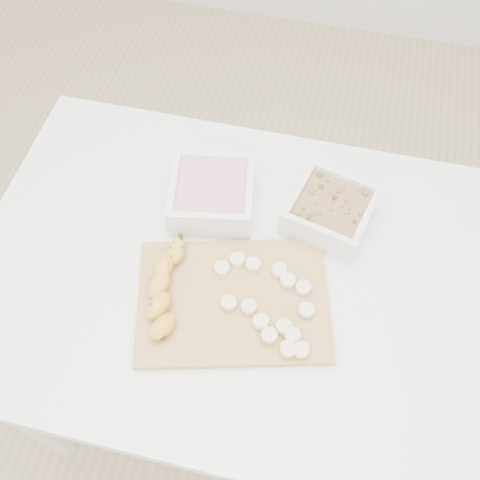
% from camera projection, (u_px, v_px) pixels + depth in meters
% --- Properties ---
extents(ground, '(3.50, 3.50, 0.00)m').
position_uv_depth(ground, '(238.00, 384.00, 1.64)').
color(ground, '#C6AD89').
rests_on(ground, ground).
extents(table, '(1.00, 0.70, 0.75)m').
position_uv_depth(table, '(237.00, 292.00, 1.08)').
color(table, white).
rests_on(table, ground).
extents(bowl_yogurt, '(0.18, 0.18, 0.07)m').
position_uv_depth(bowl_yogurt, '(212.00, 195.00, 1.04)').
color(bowl_yogurt, white).
rests_on(bowl_yogurt, table).
extents(bowl_granola, '(0.18, 0.18, 0.07)m').
position_uv_depth(bowl_granola, '(330.00, 211.00, 1.02)').
color(bowl_granola, white).
rests_on(bowl_granola, table).
extents(cutting_board, '(0.39, 0.32, 0.01)m').
position_uv_depth(cutting_board, '(233.00, 300.00, 0.96)').
color(cutting_board, '#B39147').
rests_on(cutting_board, table).
extents(banana, '(0.06, 0.20, 0.03)m').
position_uv_depth(banana, '(165.00, 289.00, 0.94)').
color(banana, gold).
rests_on(banana, cutting_board).
extents(banana_slices, '(0.19, 0.18, 0.02)m').
position_uv_depth(banana_slices, '(270.00, 304.00, 0.93)').
color(banana_slices, '#F7E5B9').
rests_on(banana_slices, cutting_board).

